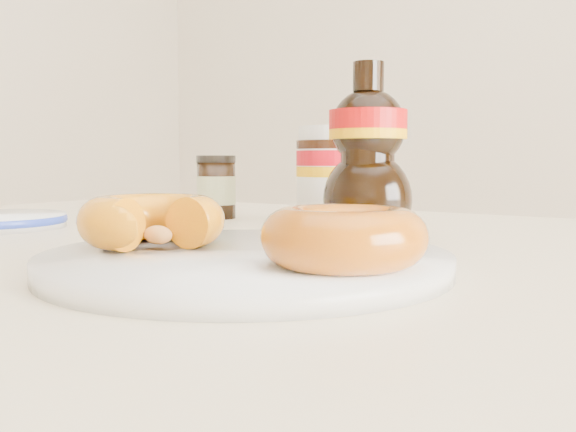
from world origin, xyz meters
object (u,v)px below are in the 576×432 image
Objects in this scene: syrup_bottle at (368,153)px; donut_bitten at (152,221)px; donut_whole at (344,237)px; nutella_jar at (331,172)px; dark_jar at (216,188)px; dining_table at (278,340)px; plate at (246,261)px.

donut_bitten is at bearing -108.56° from syrup_bottle.
donut_whole is 0.37m from nutella_jar.
donut_bitten is 1.07× the size of donut_whole.
donut_bitten is 0.38m from dark_jar.
nutella_jar reaches higher than donut_bitten.
dining_table is 4.99× the size of plate.
donut_bitten is at bearing -99.93° from dining_table.
dark_jar is at bearing 141.78° from dining_table.
plate reaches higher than dining_table.
plate is at bearing -87.93° from syrup_bottle.
donut_bitten is at bearing -179.52° from donut_whole.
dark_jar is at bearing -178.79° from nutella_jar.
nutella_jar is at bearing 107.58° from dining_table.
donut_bitten is 0.16m from donut_whole.
plate is 2.83× the size of donut_whole.
donut_whole is at bearing -9.84° from plate.
donut_bitten is at bearing -167.83° from plate.
dining_table is 0.15m from plate.
syrup_bottle reaches higher than plate.
nutella_jar reaches higher than donut_whole.
syrup_bottle is at bearing 59.12° from dining_table.
plate is 1.69× the size of syrup_bottle.
donut_bitten reaches higher than plate.
dark_jar is (-0.17, -0.00, -0.02)m from nutella_jar.
plate is at bearing 170.16° from donut_whole.
donut_whole is 1.20× the size of dark_jar.
donut_whole is (0.09, -0.01, 0.02)m from plate.
syrup_bottle is 0.30m from dark_jar.
dining_table is 0.19m from syrup_bottle.
dark_jar is (-0.29, 0.29, 0.03)m from plate.
syrup_bottle is at bearing -46.21° from nutella_jar.
dining_table is 0.22m from donut_whole.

